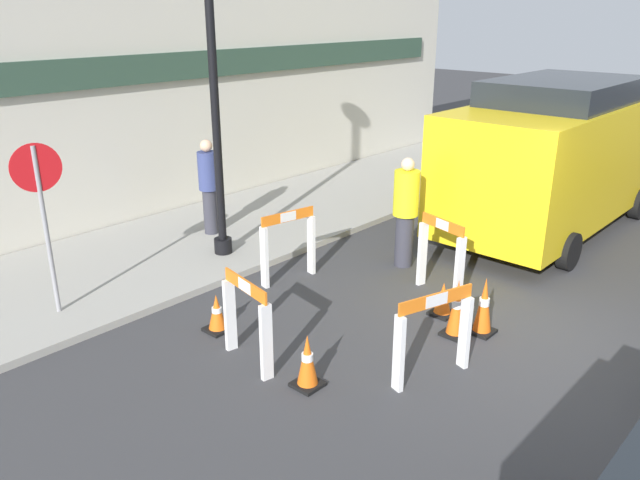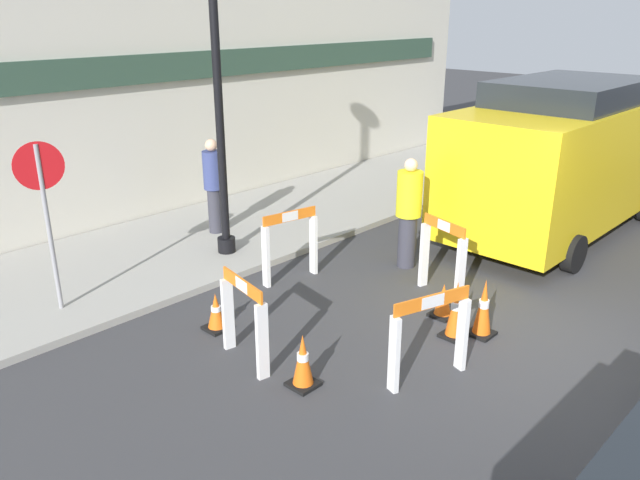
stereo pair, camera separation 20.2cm
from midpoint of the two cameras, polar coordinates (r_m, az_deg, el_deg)
The scene contains 17 objects.
ground_plane at distance 8.17m, azimuth 23.03°, elevation -9.18°, with size 60.00×60.00×0.00m, color #38383A.
sidewalk_slab at distance 11.48m, azimuth -6.51°, elevation 1.19°, with size 18.00×3.34×0.10m.
storefront_facade at distance 12.28m, azimuth -12.46°, elevation 15.06°, with size 18.00×0.22×5.50m.
streetlamp_post at distance 9.53m, azimuth -8.91°, elevation 17.10°, with size 0.44×0.44×4.94m.
stop_sign at distance 8.41m, azimuth -23.27°, elevation 3.39°, with size 0.59×0.16×2.21m.
barricade_0 at distance 9.13m, azimuth -2.11°, elevation -0.27°, with size 0.91×0.29×1.07m.
barricade_1 at distance 7.05m, azimuth -6.15°, elevation -7.11°, with size 0.29×0.86×1.05m.
barricade_2 at distance 6.82m, azimuth 10.88°, elevation -8.39°, with size 0.97×0.42×1.02m.
barricade_3 at distance 8.82m, azimuth 11.76°, elevation -1.42°, with size 0.33×0.81×1.11m.
traffic_cone_0 at distance 7.82m, azimuth 13.05°, elevation -6.30°, with size 0.30×0.30×0.75m.
traffic_cone_1 at distance 7.96m, azimuth 15.43°, elevation -6.07°, with size 0.30×0.30×0.75m.
traffic_cone_2 at distance 6.73m, azimuth -0.71°, elevation -11.06°, with size 0.30×0.30×0.62m.
traffic_cone_3 at distance 7.95m, azimuth -8.75°, elevation -6.56°, with size 0.30×0.30×0.49m.
traffic_cone_4 at distance 8.36m, azimuth 11.88°, elevation -5.49°, with size 0.30×0.30×0.46m.
person_worker at distance 9.62m, azimuth 8.70°, elevation 2.71°, with size 0.48×0.48×1.73m.
person_pedestrian at distance 10.88m, azimuth -9.19°, elevation 5.16°, with size 0.43×0.43×1.65m.
work_van at distance 11.86m, azimuth 21.87°, elevation 7.50°, with size 5.42×2.28×2.69m.
Camera 2 is at (-6.80, -2.29, 3.82)m, focal length 35.00 mm.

